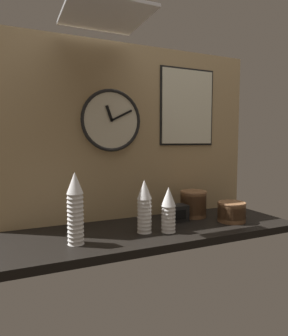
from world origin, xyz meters
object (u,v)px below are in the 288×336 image
cup_stack_center (144,206)px  bowl_stack_right (193,203)px  cup_stack_center_right (168,209)px  cup_stack_left (75,208)px  bowl_stack_far_right (232,211)px  napkin_dispenser (177,213)px  wall_clock (111,120)px  menu_board (187,107)px

cup_stack_center → bowl_stack_right: bearing=22.4°
cup_stack_center_right → cup_stack_center: bearing=159.9°
cup_stack_center_right → cup_stack_left: bearing=178.8°
cup_stack_center → bowl_stack_far_right: (0.55, -0.02, -0.08)m
cup_stack_center_right → bowl_stack_right: cup_stack_center_right is taller
cup_stack_left → bowl_stack_right: cup_stack_left is taller
cup_stack_center → cup_stack_left: (-0.36, -0.03, 0.03)m
cup_stack_center_right → napkin_dispenser: 0.23m
cup_stack_center_right → wall_clock: (-0.20, 0.34, 0.47)m
bowl_stack_far_right → bowl_stack_right: 0.24m
bowl_stack_right → menu_board: size_ratio=0.33×
cup_stack_center → menu_board: bearing=34.4°
cup_stack_left → bowl_stack_far_right: bearing=0.9°
cup_stack_center → bowl_stack_right: 0.45m
wall_clock → menu_board: menu_board is taller
cup_stack_left → menu_board: size_ratio=0.67×
wall_clock → napkin_dispenser: bearing=-27.1°
cup_stack_center_right → wall_clock: size_ratio=0.65×
menu_board → napkin_dispenser: menu_board is taller
cup_stack_center → cup_stack_center_right: cup_stack_center is taller
bowl_stack_far_right → menu_board: size_ratio=0.33×
cup_stack_left → bowl_stack_far_right: cup_stack_left is taller
bowl_stack_right → menu_board: bearing=76.4°
bowl_stack_right → cup_stack_center: bearing=-157.6°
bowl_stack_far_right → menu_board: 0.72m
bowl_stack_right → wall_clock: wall_clock is taller
wall_clock → napkin_dispenser: 0.67m
cup_stack_center → menu_board: menu_board is taller
cup_stack_center → menu_board: (0.45, 0.31, 0.56)m
bowl_stack_right → napkin_dispenser: bearing=-160.7°
napkin_dispenser → bowl_stack_far_right: bearing=-25.7°
cup_stack_center_right → bowl_stack_right: bearing=35.9°
menu_board → napkin_dispenser: 0.70m
bowl_stack_far_right → napkin_dispenser: 0.32m
bowl_stack_far_right → wall_clock: size_ratio=0.45×
cup_stack_center → wall_clock: 0.55m
cup_stack_left → napkin_dispenser: (0.63, 0.15, -0.12)m
cup_stack_center → cup_stack_left: cup_stack_left is taller
cup_stack_left → cup_stack_center: bearing=5.2°
bowl_stack_right → cup_stack_left: bearing=-165.3°
cup_stack_left → menu_board: (0.81, 0.34, 0.53)m
bowl_stack_right → cup_stack_center_right: bearing=-144.1°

